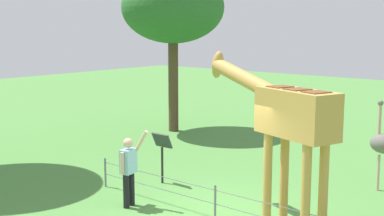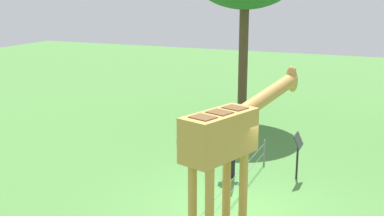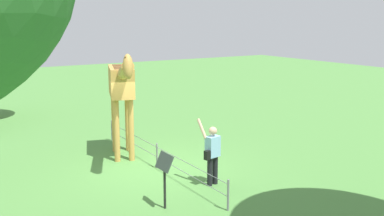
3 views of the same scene
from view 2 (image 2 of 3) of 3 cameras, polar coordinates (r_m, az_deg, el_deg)
The scene contains 5 objects.
ground_plane at distance 11.90m, azimuth 4.73°, elevation -12.02°, with size 60.00×60.00×0.00m, color #4C843D.
giraffe at distance 9.75m, azimuth 4.38°, elevation -3.54°, with size 3.71×1.67×3.50m.
visitor at distance 13.51m, azimuth 4.50°, elevation -4.66°, with size 0.56×0.57×1.77m.
info_sign at distance 13.68m, azimuth 12.45°, elevation -4.51°, with size 0.56×0.21×1.32m.
wire_fence at distance 11.77m, azimuth 4.20°, elevation -10.16°, with size 7.05×0.05×0.75m.
Camera 2 is at (-10.20, -3.27, 5.20)m, focal length 44.99 mm.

